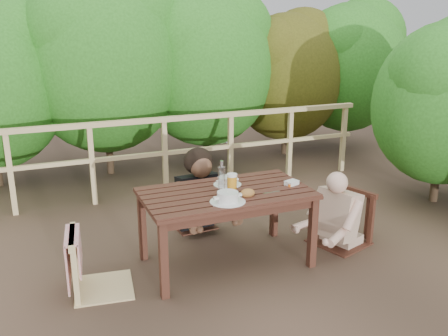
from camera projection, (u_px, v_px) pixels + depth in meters
name	position (u px, v px, depth m)	size (l,w,h in m)	color
ground	(226.00, 262.00, 4.50)	(60.00, 60.00, 0.00)	brown
table	(226.00, 228.00, 4.40)	(1.49, 0.84, 0.69)	#3C1E15
chair_left	(100.00, 234.00, 3.92)	(0.49, 0.49, 0.99)	#D4B77C
chair_far	(193.00, 189.00, 5.18)	(0.42, 0.42, 0.85)	#3C1E15
chair_right	(342.00, 196.00, 4.75)	(0.50, 0.50, 1.01)	#3C1E15
woman	(192.00, 164.00, 5.12)	(0.56, 0.69, 1.39)	black
diner_right	(345.00, 183.00, 4.73)	(0.51, 0.63, 1.27)	tan
railing	(165.00, 156.00, 6.13)	(5.60, 0.10, 1.01)	#D4B77C
hedge_row	(166.00, 39.00, 6.93)	(6.60, 1.60, 3.80)	#27681B
soup_near	(228.00, 198.00, 4.04)	(0.30, 0.30, 0.10)	white
soup_far	(227.00, 181.00, 4.47)	(0.26, 0.26, 0.09)	white
bread_roll	(248.00, 193.00, 4.18)	(0.13, 0.10, 0.08)	#B26B2D
beer_glass	(232.00, 183.00, 4.28)	(0.09, 0.09, 0.17)	orange
bottle	(222.00, 176.00, 4.30)	(0.07, 0.07, 0.28)	white
butter_tub	(292.00, 183.00, 4.46)	(0.12, 0.09, 0.05)	white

